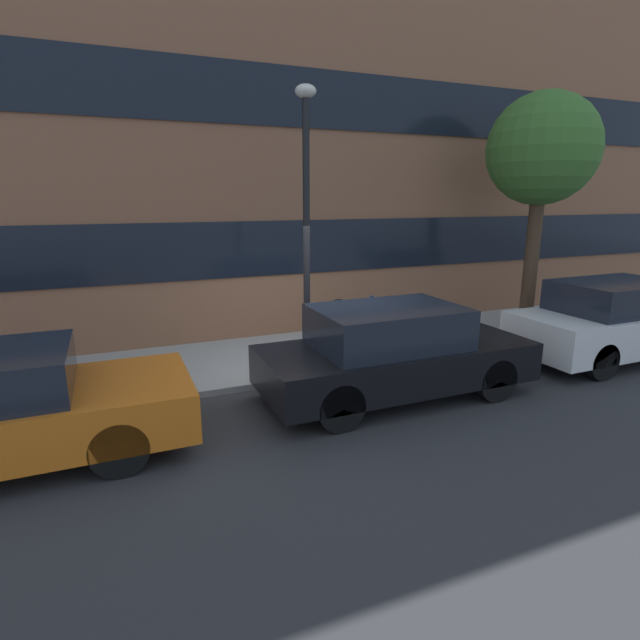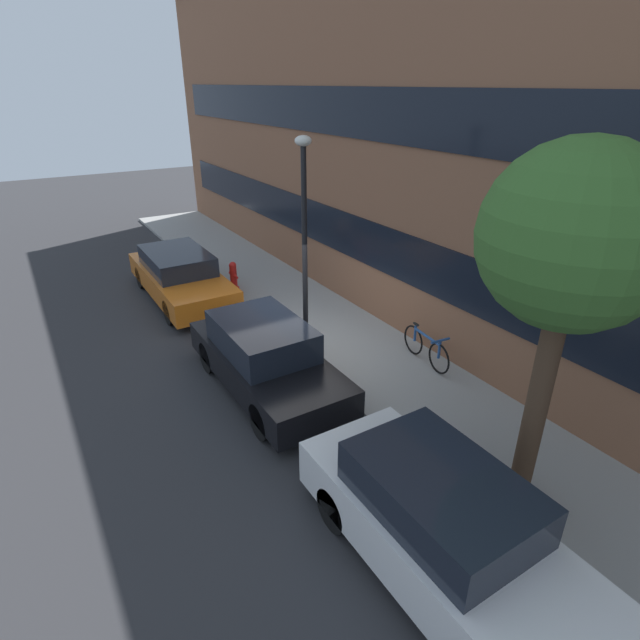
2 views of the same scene
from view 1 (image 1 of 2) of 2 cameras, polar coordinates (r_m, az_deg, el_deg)
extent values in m
plane|color=#2B2B2D|center=(8.27, -0.23, -6.94)|extent=(56.00, 56.00, 0.00)
cube|color=gray|center=(9.42, -3.35, -3.99)|extent=(28.00, 2.65, 0.10)
cube|color=brown|center=(10.75, -7.11, 21.48)|extent=(28.00, 0.90, 8.75)
cube|color=black|center=(10.25, -5.97, 8.14)|extent=(25.76, 0.04, 1.10)
cube|color=black|center=(10.37, -6.41, 24.22)|extent=(25.76, 0.04, 1.10)
cylinder|color=black|center=(7.34, -22.31, -8.18)|extent=(0.63, 0.18, 0.63)
cylinder|color=black|center=(5.93, -22.00, -13.49)|extent=(0.63, 0.18, 0.63)
cube|color=black|center=(7.57, 8.68, -4.85)|extent=(4.08, 1.65, 0.57)
cube|color=black|center=(7.33, 7.76, -0.75)|extent=(2.12, 1.45, 0.58)
cylinder|color=black|center=(8.89, 13.14, -3.59)|extent=(0.65, 0.18, 0.65)
cylinder|color=black|center=(7.82, 19.45, -6.47)|extent=(0.65, 0.18, 0.65)
cylinder|color=black|center=(7.73, -2.32, -5.89)|extent=(0.65, 0.18, 0.65)
cylinder|color=black|center=(6.48, 2.34, -9.95)|extent=(0.65, 0.18, 0.65)
cube|color=silver|center=(10.78, 30.90, -0.78)|extent=(4.14, 1.62, 0.68)
cube|color=black|center=(10.53, 30.77, 2.35)|extent=(2.16, 1.43, 0.54)
cylinder|color=black|center=(12.27, 31.65, -0.57)|extent=(0.63, 0.18, 0.63)
cylinder|color=black|center=(10.32, 23.26, -2.02)|extent=(0.63, 0.18, 0.63)
cylinder|color=black|center=(9.43, 29.52, -4.15)|extent=(0.63, 0.18, 0.63)
cylinder|color=red|center=(8.09, -30.35, -8.49)|extent=(0.29, 0.29, 0.04)
cylinder|color=red|center=(7.98, -30.64, -6.30)|extent=(0.20, 0.20, 0.62)
sphere|color=red|center=(7.88, -30.95, -3.90)|extent=(0.21, 0.21, 0.21)
cylinder|color=red|center=(8.00, -31.96, -5.98)|extent=(0.16, 0.08, 0.08)
cylinder|color=red|center=(7.94, -29.42, -5.78)|extent=(0.16, 0.08, 0.08)
torus|color=black|center=(10.89, 6.31, 0.47)|extent=(0.65, 0.11, 0.65)
torus|color=black|center=(10.58, 1.88, 0.15)|extent=(0.65, 0.11, 0.65)
cylinder|color=#234C8C|center=(10.66, 4.15, 1.83)|extent=(0.84, 0.15, 0.06)
cylinder|color=#234C8C|center=(10.55, 2.12, 1.14)|extent=(0.06, 0.06, 0.37)
cylinder|color=#234C8C|center=(10.84, 6.25, 1.41)|extent=(0.06, 0.06, 0.37)
ellipsoid|color=black|center=(10.51, 2.13, 2.27)|extent=(0.21, 0.10, 0.05)
cylinder|color=#234C8C|center=(10.80, 6.28, 2.51)|extent=(0.10, 0.44, 0.05)
cylinder|color=#473323|center=(11.50, 23.02, 6.53)|extent=(0.29, 0.29, 3.16)
sphere|color=#386628|center=(11.47, 24.10, 17.42)|extent=(2.21, 2.21, 2.21)
cylinder|color=black|center=(8.04, -1.55, 8.86)|extent=(0.11, 0.11, 4.27)
ellipsoid|color=silver|center=(8.15, -1.66, 24.70)|extent=(0.32, 0.32, 0.20)
camera|label=2|loc=(11.94, 57.36, 19.98)|focal=28.00mm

